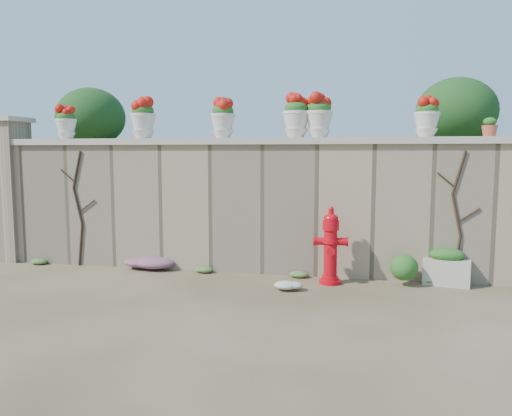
% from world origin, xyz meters
% --- Properties ---
extents(ground, '(80.00, 80.00, 0.00)m').
position_xyz_m(ground, '(0.00, 0.00, 0.00)').
color(ground, '#493A24').
rests_on(ground, ground).
extents(stone_wall, '(8.00, 0.40, 2.00)m').
position_xyz_m(stone_wall, '(0.00, 1.80, 1.00)').
color(stone_wall, '#988465').
rests_on(stone_wall, ground).
extents(wall_cap, '(8.10, 0.52, 0.10)m').
position_xyz_m(wall_cap, '(0.00, 1.80, 2.05)').
color(wall_cap, '#BCB09F').
rests_on(wall_cap, stone_wall).
extents(gate_pillar, '(0.72, 0.72, 2.48)m').
position_xyz_m(gate_pillar, '(-4.15, 1.80, 1.26)').
color(gate_pillar, '#988465').
rests_on(gate_pillar, ground).
extents(raised_fill, '(9.00, 6.00, 2.00)m').
position_xyz_m(raised_fill, '(0.00, 5.00, 1.00)').
color(raised_fill, '#384C23').
rests_on(raised_fill, ground).
extents(back_shrub_left, '(1.30, 1.30, 1.10)m').
position_xyz_m(back_shrub_left, '(-3.20, 3.00, 2.55)').
color(back_shrub_left, '#143814').
rests_on(back_shrub_left, raised_fill).
extents(back_shrub_right, '(1.30, 1.30, 1.10)m').
position_xyz_m(back_shrub_right, '(3.40, 3.00, 2.55)').
color(back_shrub_right, '#143814').
rests_on(back_shrub_right, raised_fill).
extents(vine_left, '(0.60, 0.04, 1.91)m').
position_xyz_m(vine_left, '(-2.67, 1.58, 0.99)').
color(vine_left, black).
rests_on(vine_left, ground).
extents(vine_right, '(0.60, 0.04, 1.91)m').
position_xyz_m(vine_right, '(3.23, 1.58, 0.99)').
color(vine_right, black).
rests_on(vine_right, ground).
extents(fire_hydrant, '(0.48, 0.34, 1.11)m').
position_xyz_m(fire_hydrant, '(1.48, 1.25, 0.56)').
color(fire_hydrant, red).
rests_on(fire_hydrant, ground).
extents(planter_box, '(0.69, 0.49, 0.53)m').
position_xyz_m(planter_box, '(3.11, 1.55, 0.24)').
color(planter_box, '#BCB09F').
rests_on(planter_box, ground).
extents(green_shrub, '(0.62, 0.56, 0.59)m').
position_xyz_m(green_shrub, '(2.45, 1.38, 0.30)').
color(green_shrub, '#1E5119').
rests_on(green_shrub, ground).
extents(magenta_clump, '(0.94, 0.63, 0.25)m').
position_xyz_m(magenta_clump, '(-1.44, 1.55, 0.13)').
color(magenta_clump, '#B1238C').
rests_on(magenta_clump, ground).
extents(white_flowers, '(0.46, 0.37, 0.16)m').
position_xyz_m(white_flowers, '(0.94, 0.76, 0.08)').
color(white_flowers, white).
rests_on(white_flowers, ground).
extents(urn_pot_0, '(0.34, 0.34, 0.54)m').
position_xyz_m(urn_pot_0, '(-2.97, 1.80, 2.37)').
color(urn_pot_0, beige).
rests_on(urn_pot_0, wall_cap).
extents(urn_pot_1, '(0.41, 0.41, 0.65)m').
position_xyz_m(urn_pot_1, '(-1.59, 1.80, 2.42)').
color(urn_pot_1, beige).
rests_on(urn_pot_1, wall_cap).
extents(urn_pot_2, '(0.39, 0.39, 0.61)m').
position_xyz_m(urn_pot_2, '(-0.25, 1.80, 2.40)').
color(urn_pot_2, beige).
rests_on(urn_pot_2, wall_cap).
extents(urn_pot_3, '(0.41, 0.41, 0.65)m').
position_xyz_m(urn_pot_3, '(0.90, 1.80, 2.42)').
color(urn_pot_3, beige).
rests_on(urn_pot_3, wall_cap).
extents(urn_pot_4, '(0.41, 0.41, 0.64)m').
position_xyz_m(urn_pot_4, '(1.25, 1.80, 2.42)').
color(urn_pot_4, beige).
rests_on(urn_pot_4, wall_cap).
extents(urn_pot_5, '(0.37, 0.37, 0.58)m').
position_xyz_m(urn_pot_5, '(2.79, 1.80, 2.38)').
color(urn_pot_5, beige).
rests_on(urn_pot_5, wall_cap).
extents(terracotta_pot, '(0.22, 0.22, 0.26)m').
position_xyz_m(terracotta_pot, '(3.64, 1.80, 2.22)').
color(terracotta_pot, '#AB4B34').
rests_on(terracotta_pot, wall_cap).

